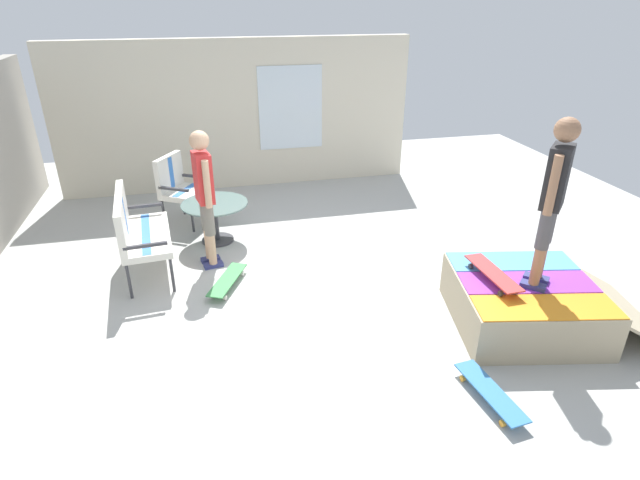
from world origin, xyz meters
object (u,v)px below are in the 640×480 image
skateboard_by_bench (227,280)px  skateboard_on_ramp (493,273)px  person_watching (204,190)px  person_skater (554,193)px  skateboard_spare (490,392)px  skate_ramp (526,303)px  patio_bench (135,227)px  patio_chair_near_house (178,183)px  patio_table (215,214)px

skateboard_by_bench → skateboard_on_ramp: bearing=-117.2°
person_watching → person_skater: person_skater is taller
skateboard_by_bench → skateboard_spare: bearing=-139.5°
skate_ramp → skateboard_on_ramp: size_ratio=2.80×
person_watching → skateboard_on_ramp: 3.41m
skate_ramp → patio_bench: (2.04, 3.99, 0.37)m
skate_ramp → person_skater: bearing=-172.8°
patio_bench → patio_chair_near_house: size_ratio=1.27×
patio_bench → person_skater: (-2.09, -3.99, 0.86)m
person_skater → skateboard_on_ramp: bearing=66.9°
skateboard_spare → patio_table: bearing=29.7°
person_watching → skateboard_on_ramp: size_ratio=2.14×
patio_bench → person_skater: 4.59m
patio_chair_near_house → skateboard_spare: bearing=-150.0°
patio_table → skateboard_spare: size_ratio=1.10×
patio_table → person_skater: 4.25m
person_skater → skateboard_by_bench: bearing=63.3°
skate_ramp → skateboard_on_ramp: skateboard_on_ramp is taller
person_skater → patio_chair_near_house: bearing=44.5°
skateboard_by_bench → skateboard_spare: same height
patio_chair_near_house → skateboard_on_ramp: bearing=-137.4°
skate_ramp → patio_table: 4.08m
skateboard_by_bench → skateboard_on_ramp: 2.97m
patio_chair_near_house → skateboard_by_bench: patio_chair_near_house is taller
skate_ramp → skateboard_spare: (-0.94, 0.93, -0.17)m
patio_bench → person_watching: 0.94m
skate_ramp → patio_table: patio_table is taller
patio_bench → skate_ramp: bearing=-117.1°
person_watching → patio_chair_near_house: bearing=14.6°
skate_ramp → patio_chair_near_house: (3.53, 3.52, 0.36)m
patio_table → patio_bench: bearing=125.5°
patio_chair_near_house → skateboard_spare: (-4.47, -2.59, -0.53)m
person_watching → patio_bench: bearing=91.3°
skate_ramp → person_watching: bearing=56.7°
person_skater → skateboard_by_bench: 3.62m
patio_chair_near_house → skateboard_by_bench: (-2.08, -0.54, -0.53)m
patio_table → skateboard_by_bench: bearing=-177.8°
patio_table → person_skater: (-2.78, -3.03, 1.07)m
skate_ramp → skateboard_by_bench: bearing=64.0°
patio_bench → skateboard_on_ramp: size_ratio=1.61×
patio_bench → skateboard_on_ramp: bearing=-118.1°
skateboard_by_bench → skateboard_spare: 3.15m
patio_table → person_skater: person_skater is taller
patio_chair_near_house → patio_table: 0.96m
person_watching → skateboard_spare: size_ratio=2.11×
patio_bench → skateboard_by_bench: 1.29m
person_watching → person_skater: size_ratio=1.03×
patio_bench → person_watching: size_ratio=0.75×
person_skater → skateboard_by_bench: person_skater is taller
patio_chair_near_house → skateboard_by_bench: bearing=-165.4°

